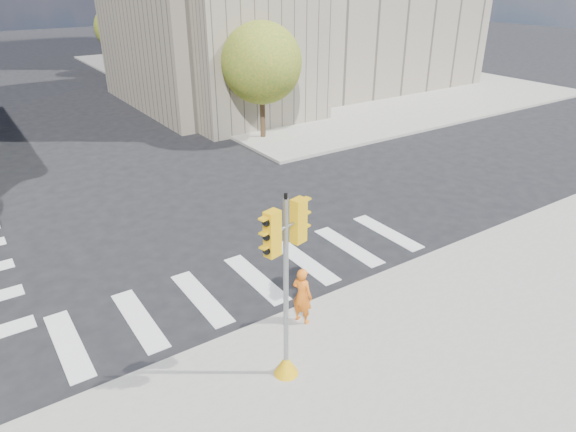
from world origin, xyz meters
The scene contains 9 objects.
ground centered at (0.00, 0.00, 0.00)m, with size 160.00×160.00×0.00m, color black.
sidewalk_far_right centered at (20.00, 26.00, 0.07)m, with size 28.00×40.00×0.15m, color gray.
tree_re_near centered at (7.50, 10.00, 4.05)m, with size 4.20×4.20×6.16m.
tree_re_mid centered at (7.50, 22.00, 4.35)m, with size 4.60×4.60×6.66m.
tree_re_far centered at (7.50, 34.00, 3.87)m, with size 4.00×4.00×5.88m.
lamp_near centered at (8.00, 14.00, 4.58)m, with size 0.35×0.18×8.11m.
lamp_far centered at (8.00, 28.00, 4.58)m, with size 0.35×0.18×8.11m.
traffic_signal centered at (-1.65, -5.97, 2.01)m, with size 1.08×0.56×4.41m.
photographer centered at (-0.25, -4.60, 0.93)m, with size 0.57×0.37×1.57m, color orange.
Camera 1 is at (-6.61, -13.40, 8.37)m, focal length 32.00 mm.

